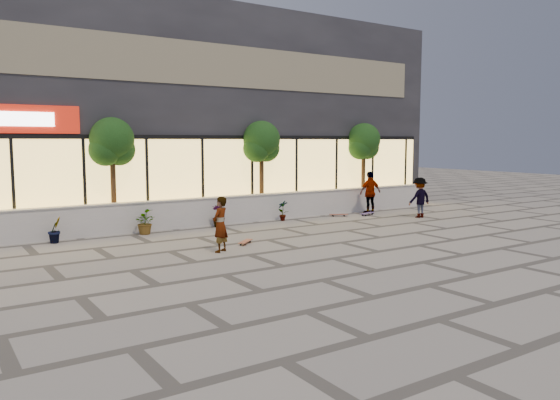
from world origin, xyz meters
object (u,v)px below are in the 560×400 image
tree_mideast (261,144)px  skater_right_far (420,198)px  tree_east (364,144)px  skater_right_near (370,193)px  skateboard_right_far (367,213)px  skater_center (220,224)px  skateboard_center (245,241)px  tree_midwest (112,145)px  skateboard_right_near (339,215)px

tree_mideast → skater_right_far: size_ratio=2.40×
tree_mideast → tree_east: bearing=0.0°
skater_right_near → skateboard_right_far: bearing=41.0°
skater_center → skateboard_center: size_ratio=2.17×
skater_right_far → tree_midwest: bearing=-13.9°
skater_center → skateboard_right_near: bearing=174.2°
tree_mideast → skater_center: size_ratio=2.50×
skateboard_right_far → skater_right_near: bearing=20.5°
skater_center → skateboard_center: 1.52m
skater_center → tree_east: bearing=174.8°
tree_east → skateboard_right_far: (-1.48, -1.92, -2.90)m
tree_midwest → tree_east: size_ratio=1.00×
skater_right_far → skater_center: bearing=13.4°
tree_midwest → tree_mideast: size_ratio=1.00×
skater_center → skateboard_right_far: bearing=168.5°
tree_east → skater_right_near: tree_east is taller
tree_midwest → skater_right_near: (10.50, -1.56, -2.08)m
tree_east → skateboard_center: 10.47m
skateboard_center → skateboard_right_far: bearing=-20.5°
tree_east → skateboard_right_near: bearing=-150.8°
skater_right_near → skater_center: bearing=26.3°
skater_right_near → skater_right_far: skater_right_near is taller
skater_center → tree_midwest: bearing=-108.1°
skater_center → skateboard_center: skater_center is taller
tree_east → skater_right_near: bearing=-122.6°
skater_center → skater_right_near: 9.84m
skater_right_near → skater_right_far: bearing=116.6°
skater_right_far → skateboard_right_near: size_ratio=2.12×
tree_mideast → skater_right_near: bearing=-19.1°
skater_center → skateboard_right_near: 8.36m
skater_right_near → skateboard_right_near: bearing=2.0°
tree_midwest → skater_right_near: tree_midwest is taller
skateboard_right_far → skateboard_right_near: bearing=144.2°
skateboard_center → skateboard_right_far: skateboard_right_far is taller
skateboard_right_near → skater_right_near: bearing=26.4°
tree_midwest → skater_right_far: 12.08m
skateboard_right_near → tree_midwest: bearing=-161.2°
tree_mideast → skateboard_center: bearing=-126.5°
tree_midwest → skater_center: 5.89m
skater_center → skater_right_far: size_ratio=0.96×
skater_right_near → skateboard_right_far: skater_right_near is taller
tree_mideast → skater_center: tree_mideast is taller
skater_center → skater_right_far: bearing=157.0°
skater_right_near → skateboard_right_near: skater_right_near is taller
skater_right_near → skateboard_center: bearing=25.2°
tree_midwest → tree_mideast: bearing=0.0°
tree_mideast → skateboard_center: size_ratio=5.41×
skater_right_far → skateboard_right_far: skater_right_far is taller
skater_right_near → skateboard_right_far: (-0.48, -0.36, -0.82)m
tree_east → skateboard_right_far: tree_east is taller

